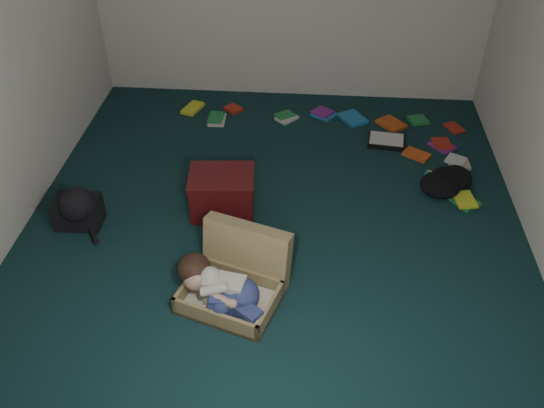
# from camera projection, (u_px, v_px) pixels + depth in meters

# --- Properties ---
(floor) EXTENTS (4.50, 4.50, 0.00)m
(floor) POSITION_uv_depth(u_px,v_px,m) (273.00, 226.00, 4.63)
(floor) COLOR #0F2A2C
(floor) RESTS_ON ground
(wall_front) EXTENTS (4.50, 0.00, 4.50)m
(wall_front) POSITION_uv_depth(u_px,v_px,m) (225.00, 363.00, 2.07)
(wall_front) COLOR silver
(wall_front) RESTS_ON ground
(suitcase) EXTENTS (0.80, 0.79, 0.47)m
(suitcase) POSITION_uv_depth(u_px,v_px,m) (237.00, 278.00, 4.00)
(suitcase) COLOR #968153
(suitcase) RESTS_ON floor
(person) EXTENTS (0.64, 0.48, 0.29)m
(person) POSITION_uv_depth(u_px,v_px,m) (220.00, 288.00, 3.87)
(person) COLOR beige
(person) RESTS_ON suitcase
(maroon_bin) EXTENTS (0.55, 0.45, 0.36)m
(maroon_bin) POSITION_uv_depth(u_px,v_px,m) (222.00, 193.00, 4.68)
(maroon_bin) COLOR #460E0F
(maroon_bin) RESTS_ON floor
(backpack) EXTENTS (0.45, 0.37, 0.26)m
(backpack) POSITION_uv_depth(u_px,v_px,m) (78.00, 210.00, 4.58)
(backpack) COLOR black
(backpack) RESTS_ON floor
(clothing_pile) EXTENTS (0.58, 0.52, 0.15)m
(clothing_pile) POSITION_uv_depth(u_px,v_px,m) (448.00, 181.00, 4.98)
(clothing_pile) COLOR black
(clothing_pile) RESTS_ON floor
(paper_tray) EXTENTS (0.38, 0.30, 0.05)m
(paper_tray) POSITION_uv_depth(u_px,v_px,m) (386.00, 141.00, 5.58)
(paper_tray) COLOR black
(paper_tray) RESTS_ON floor
(book_scatter) EXTENTS (2.94, 1.64, 0.02)m
(book_scatter) POSITION_uv_depth(u_px,v_px,m) (359.00, 134.00, 5.69)
(book_scatter) COLOR yellow
(book_scatter) RESTS_ON floor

